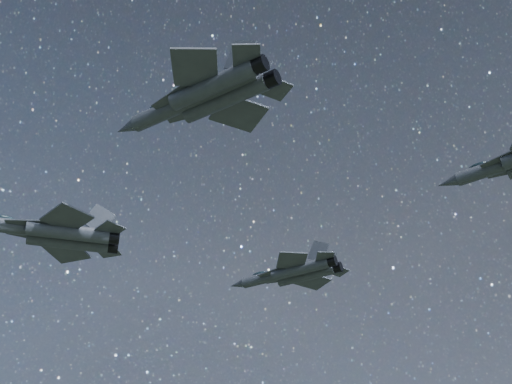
# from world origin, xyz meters

# --- Properties ---
(jet_lead) EXTENTS (17.73, 11.66, 4.55)m
(jet_lead) POSITION_xyz_m (-23.39, 1.47, 156.29)
(jet_lead) COLOR #333740
(jet_left) EXTENTS (15.33, 10.34, 3.87)m
(jet_left) POSITION_xyz_m (0.24, 17.40, 157.73)
(jet_left) COLOR #333740
(jet_right) EXTENTS (18.20, 12.09, 4.63)m
(jet_right) POSITION_xyz_m (-3.66, -11.96, 160.72)
(jet_right) COLOR #333740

